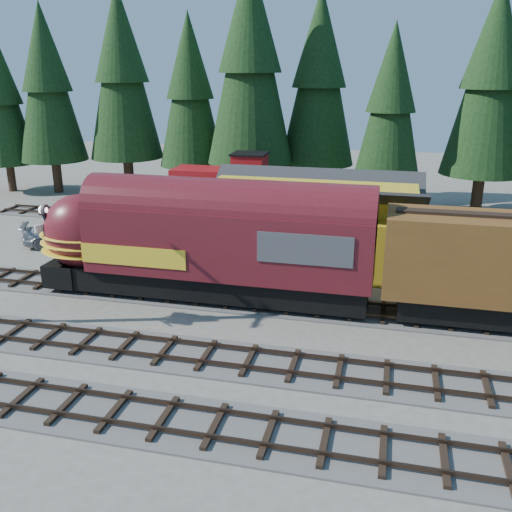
% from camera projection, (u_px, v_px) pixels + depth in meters
% --- Properties ---
extents(ground, '(120.00, 120.00, 0.00)m').
position_uv_depth(ground, '(274.00, 342.00, 24.56)').
color(ground, '#6B665B').
rests_on(ground, ground).
extents(track_siding, '(68.00, 3.20, 0.33)m').
position_uv_depth(track_siding, '(506.00, 326.00, 26.00)').
color(track_siding, '#4C4947').
rests_on(track_siding, ground).
extents(track_spur, '(32.00, 3.20, 0.33)m').
position_uv_depth(track_spur, '(194.00, 221.00, 43.36)').
color(track_spur, '#4C4947').
rests_on(track_spur, ground).
extents(depot, '(12.80, 7.00, 5.30)m').
position_uv_depth(depot, '(311.00, 216.00, 33.29)').
color(depot, gold).
rests_on(depot, ground).
extents(conifer_backdrop, '(79.99, 21.67, 17.36)m').
position_uv_depth(conifer_backdrop, '(427.00, 79.00, 42.96)').
color(conifer_backdrop, black).
rests_on(conifer_backdrop, ground).
extents(locomotive, '(17.43, 3.46, 4.74)m').
position_uv_depth(locomotive, '(194.00, 246.00, 28.48)').
color(locomotive, black).
rests_on(locomotive, ground).
extents(caboose, '(9.54, 2.77, 4.96)m').
position_uv_depth(caboose, '(238.00, 192.00, 41.81)').
color(caboose, black).
rests_on(caboose, ground).
extents(pickup_truck_a, '(7.21, 3.93, 1.92)m').
position_uv_depth(pickup_truck_a, '(141.00, 257.00, 32.47)').
color(pickup_truck_a, black).
rests_on(pickup_truck_a, ground).
extents(pickup_truck_b, '(5.91, 4.43, 1.59)m').
position_uv_depth(pickup_truck_b, '(66.00, 233.00, 37.70)').
color(pickup_truck_b, '#9D9FA5').
rests_on(pickup_truck_b, ground).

